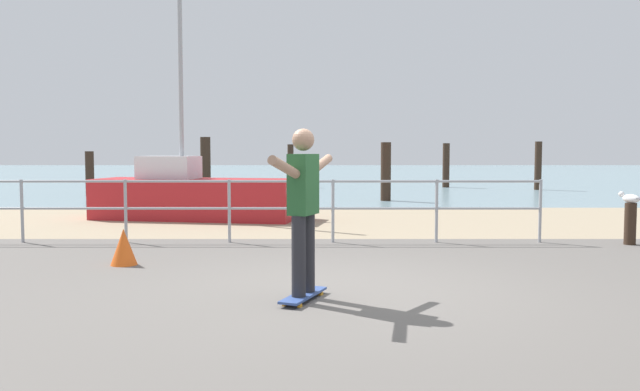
{
  "coord_description": "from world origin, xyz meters",
  "views": [
    {
      "loc": [
        -0.25,
        -6.82,
        1.52
      ],
      "look_at": [
        -0.21,
        2.0,
        0.9
      ],
      "focal_mm": 36.08,
      "sensor_mm": 36.0,
      "label": 1
    }
  ],
  "objects_px": {
    "skateboarder": "(300,201)",
    "sailboat": "(199,196)",
    "skateboard": "(300,296)",
    "bollard_short": "(626,224)",
    "seagull": "(626,198)",
    "traffic_cone": "(120,248)"
  },
  "relations": [
    {
      "from": "bollard_short",
      "to": "traffic_cone",
      "type": "bearing_deg",
      "value": -166.26
    },
    {
      "from": "skateboard",
      "to": "traffic_cone",
      "type": "relative_size",
      "value": 1.64
    },
    {
      "from": "sailboat",
      "to": "seagull",
      "type": "xyz_separation_m",
      "value": [
        7.52,
        -3.82,
        0.24
      ]
    },
    {
      "from": "skateboard",
      "to": "bollard_short",
      "type": "distance_m",
      "value": 6.4
    },
    {
      "from": "bollard_short",
      "to": "seagull",
      "type": "bearing_deg",
      "value": 112.51
    },
    {
      "from": "skateboard",
      "to": "seagull",
      "type": "bearing_deg",
      "value": 36.98
    },
    {
      "from": "seagull",
      "to": "skateboarder",
      "type": "bearing_deg",
      "value": -143.02
    },
    {
      "from": "skateboard",
      "to": "bollard_short",
      "type": "relative_size",
      "value": 1.19
    },
    {
      "from": "sailboat",
      "to": "bollard_short",
      "type": "bearing_deg",
      "value": -26.99
    },
    {
      "from": "skateboarder",
      "to": "sailboat",
      "type": "bearing_deg",
      "value": 107.48
    },
    {
      "from": "skateboarder",
      "to": "bollard_short",
      "type": "height_order",
      "value": "skateboarder"
    },
    {
      "from": "skateboard",
      "to": "bollard_short",
      "type": "height_order",
      "value": "bollard_short"
    },
    {
      "from": "sailboat",
      "to": "traffic_cone",
      "type": "bearing_deg",
      "value": -89.92
    },
    {
      "from": "skateboarder",
      "to": "bollard_short",
      "type": "xyz_separation_m",
      "value": [
        5.12,
        3.83,
        -0.67
      ]
    },
    {
      "from": "sailboat",
      "to": "skateboard",
      "type": "xyz_separation_m",
      "value": [
        2.41,
        -7.67,
        -0.45
      ]
    },
    {
      "from": "skateboarder",
      "to": "seagull",
      "type": "distance_m",
      "value": 6.4
    },
    {
      "from": "sailboat",
      "to": "skateboard",
      "type": "relative_size",
      "value": 6.35
    },
    {
      "from": "bollard_short",
      "to": "seagull",
      "type": "distance_m",
      "value": 0.42
    },
    {
      "from": "skateboarder",
      "to": "seagull",
      "type": "relative_size",
      "value": 3.53
    },
    {
      "from": "sailboat",
      "to": "traffic_cone",
      "type": "distance_m",
      "value": 5.68
    },
    {
      "from": "skateboard",
      "to": "skateboarder",
      "type": "relative_size",
      "value": 0.5
    },
    {
      "from": "skateboarder",
      "to": "seagull",
      "type": "bearing_deg",
      "value": 36.98
    }
  ]
}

